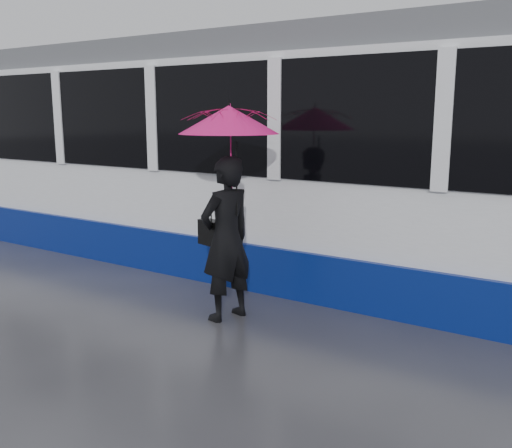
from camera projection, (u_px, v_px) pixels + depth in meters
The scene contains 6 objects.
ground at pixel (217, 326), 6.19m from camera, with size 90.00×90.00×0.00m, color #2D2D32.
rails at pixel (321, 273), 8.24m from camera, with size 34.00×1.51×0.02m.
tram at pixel (139, 151), 9.84m from camera, with size 26.00×2.56×3.35m.
woman at pixel (226, 239), 6.28m from camera, with size 0.67×0.44×1.83m, color black.
umbrella at pixel (229, 140), 6.05m from camera, with size 1.30×1.30×1.23m.
handbag at pixel (211, 233), 6.41m from camera, with size 0.35×0.22×0.46m.
Camera 1 is at (3.58, -4.67, 2.28)m, focal length 40.00 mm.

